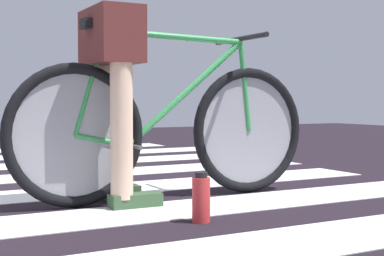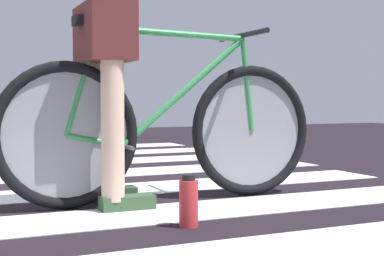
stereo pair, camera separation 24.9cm
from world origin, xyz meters
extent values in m
torus|color=black|center=(0.43, -0.52, 0.38)|extent=(0.72, 0.06, 0.72)
torus|color=black|center=(1.45, -0.53, 0.38)|extent=(0.72, 0.06, 0.72)
cylinder|color=gray|center=(0.43, -0.52, 0.38)|extent=(0.61, 0.01, 0.61)
cylinder|color=gray|center=(1.45, -0.53, 0.38)|extent=(0.61, 0.01, 0.61)
cylinder|color=#318A48|center=(0.99, -0.53, 0.89)|extent=(0.80, 0.04, 0.05)
cylinder|color=#318A48|center=(1.05, -0.53, 0.60)|extent=(0.70, 0.04, 0.59)
cylinder|color=#318A48|center=(0.65, -0.52, 0.61)|extent=(0.15, 0.04, 0.59)
cylinder|color=#318A48|center=(0.57, -0.52, 0.35)|extent=(0.29, 0.03, 0.09)
cylinder|color=#318A48|center=(0.51, -0.52, 0.64)|extent=(0.18, 0.03, 0.53)
cylinder|color=#318A48|center=(1.42, -0.53, 0.63)|extent=(0.09, 0.03, 0.50)
cube|color=black|center=(0.59, -0.52, 0.93)|extent=(0.24, 0.09, 0.05)
cylinder|color=black|center=(1.39, -0.53, 0.90)|extent=(0.03, 0.52, 0.03)
cylinder|color=#4C4C51|center=(0.71, -0.52, 0.32)|extent=(0.02, 0.34, 0.02)
cylinder|color=beige|center=(0.62, -0.38, 0.52)|extent=(0.11, 0.11, 0.90)
cylinder|color=beige|center=(0.62, -0.66, 0.52)|extent=(0.11, 0.11, 0.90)
cube|color=#542221|center=(0.62, -0.52, 0.87)|extent=(0.22, 0.41, 0.28)
cube|color=#335131|center=(0.69, -0.38, 0.06)|extent=(0.26, 0.10, 0.07)
cube|color=#335131|center=(0.69, -0.66, 0.06)|extent=(0.26, 0.10, 0.07)
cylinder|color=red|center=(0.81, -1.11, 0.12)|extent=(0.08, 0.08, 0.19)
cylinder|color=black|center=(0.81, -1.11, 0.23)|extent=(0.06, 0.06, 0.02)
camera|label=1|loc=(-0.41, -3.28, 0.55)|focal=54.01mm
camera|label=2|loc=(-0.16, -3.28, 0.55)|focal=54.01mm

